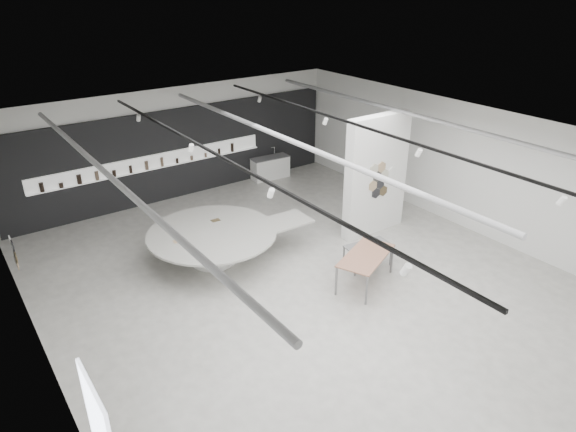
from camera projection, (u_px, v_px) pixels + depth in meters
room at (298, 208)px, 12.27m from camera, size 12.02×14.02×3.82m
back_wall_display at (178, 154)px, 17.59m from camera, size 11.80×0.27×3.10m
partition_column at (376, 175)px, 15.01m from camera, size 2.20×0.38×3.60m
display_island at (216, 241)px, 13.91m from camera, size 4.53×3.63×0.90m
sample_table_wood at (366, 257)px, 12.76m from camera, size 1.98×1.52×0.83m
sample_table_stone at (368, 247)px, 13.63m from camera, size 1.29×0.77×0.63m
kitchen_counter at (270, 168)px, 19.62m from camera, size 1.52×0.68×1.17m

